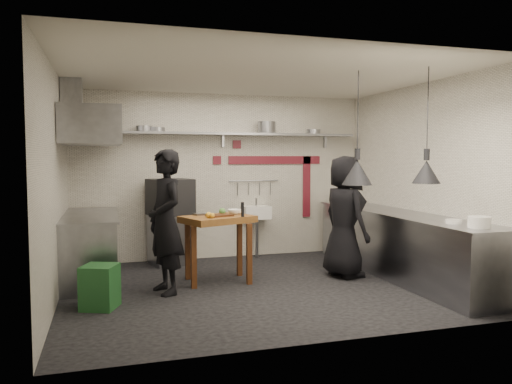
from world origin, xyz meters
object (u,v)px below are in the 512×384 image
object	(u,v)px
green_bin	(100,287)
prep_table	(218,249)
chef_left	(165,222)
combi_oven	(170,197)
chef_right	(345,216)
oven_stand	(171,239)

from	to	relation	value
green_bin	prep_table	size ratio (longest dim) A/B	0.54
green_bin	chef_left	world-z (taller)	chef_left
combi_oven	chef_left	xyz separation A→B (m)	(-0.27, -1.72, -0.17)
prep_table	chef_left	size ratio (longest dim) A/B	0.50
green_bin	chef_left	distance (m)	1.13
chef_right	oven_stand	bearing A→B (deg)	46.69
prep_table	chef_left	xyz separation A→B (m)	(-0.76, -0.37, 0.46)
combi_oven	chef_left	world-z (taller)	chef_left
combi_oven	green_bin	size ratio (longest dim) A/B	1.26
chef_left	combi_oven	bearing A→B (deg)	154.85
prep_table	chef_right	distance (m)	1.89
prep_table	chef_right	world-z (taller)	chef_right
chef_right	combi_oven	bearing A→B (deg)	46.94
combi_oven	green_bin	distance (m)	2.56
green_bin	oven_stand	bearing A→B (deg)	63.74
chef_right	green_bin	bearing A→B (deg)	91.09
oven_stand	green_bin	world-z (taller)	oven_stand
oven_stand	chef_right	distance (m)	2.84
prep_table	chef_left	bearing A→B (deg)	-174.38
combi_oven	chef_left	size ratio (longest dim) A/B	0.35
combi_oven	prep_table	world-z (taller)	combi_oven
chef_right	chef_left	bearing A→B (deg)	84.51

